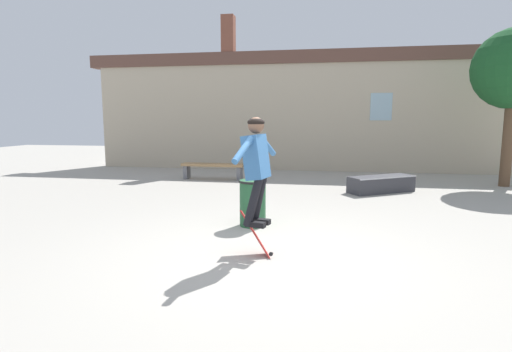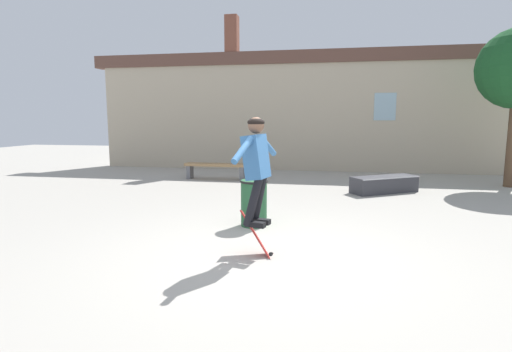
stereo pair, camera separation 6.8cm
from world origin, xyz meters
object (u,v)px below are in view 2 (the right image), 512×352
Objects in this scene: park_bench at (216,168)px; trash_bin at (254,202)px; skate_ledge at (384,184)px; skateboard_flipping at (258,238)px; skater at (256,162)px.

park_bench is 5.43m from trash_bin.
skateboard_flipping reaches higher than skate_ledge.
skater is at bearing -146.76° from skate_ledge.
skater is 1.04m from skateboard_flipping.
skater is at bearing -77.93° from trash_bin.
trash_bin reaches higher than skate_ledge.
trash_bin is at bearing -65.87° from park_bench.
park_bench is 6.86m from skateboard_flipping.
trash_bin is (2.14, -4.99, 0.06)m from park_bench.
skate_ledge is 5.69m from skater.
skater reaches higher than skateboard_flipping.
skate_ledge is at bearing -15.05° from park_bench.
trash_bin is at bearing 125.37° from skateboard_flipping.
skateboard_flipping is at bearing -76.89° from trash_bin.
skateboard_flipping is (2.46, -6.40, -0.14)m from park_bench.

